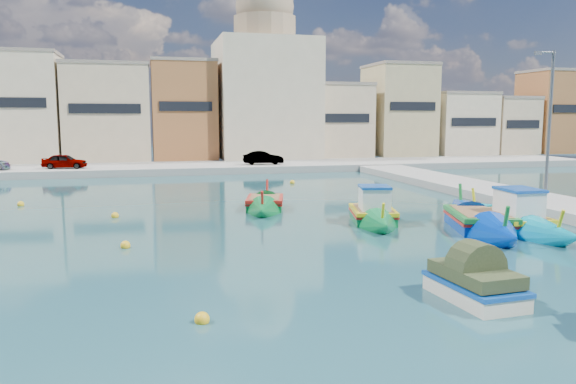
{
  "coord_description": "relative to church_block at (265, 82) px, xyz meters",
  "views": [
    {
      "loc": [
        -2.04,
        -18.25,
        4.72
      ],
      "look_at": [
        4.0,
        6.0,
        1.4
      ],
      "focal_mm": 35.0,
      "sensor_mm": 36.0,
      "label": 1
    }
  ],
  "objects": [
    {
      "name": "ground",
      "position": [
        -10.0,
        -40.0,
        -8.41
      ],
      "size": [
        160.0,
        160.0,
        0.0
      ],
      "primitive_type": "plane",
      "color": "#163F42",
      "rests_on": "ground"
    },
    {
      "name": "north_quay",
      "position": [
        -10.0,
        -8.0,
        -8.11
      ],
      "size": [
        80.0,
        8.0,
        0.6
      ],
      "primitive_type": "cube",
      "color": "gray",
      "rests_on": "ground"
    },
    {
      "name": "north_townhouses",
      "position": [
        -3.32,
        -0.64,
        -3.41
      ],
      "size": [
        83.2,
        7.87,
        10.19
      ],
      "color": "#C9B18B",
      "rests_on": "ground"
    },
    {
      "name": "church_block",
      "position": [
        0.0,
        0.0,
        0.0
      ],
      "size": [
        10.0,
        10.0,
        19.1
      ],
      "color": "beige",
      "rests_on": "ground"
    },
    {
      "name": "quay_street_lamp",
      "position": [
        7.44,
        -34.0,
        -4.07
      ],
      "size": [
        1.18,
        0.16,
        8.0
      ],
      "color": "#595B60",
      "rests_on": "ground"
    },
    {
      "name": "parked_cars",
      "position": [
        -16.99,
        -9.5,
        -7.21
      ],
      "size": [
        26.62,
        1.92,
        1.2
      ],
      "color": "#4C1919",
      "rests_on": "north_quay"
    },
    {
      "name": "luzzu_turquoise_cabin",
      "position": [
        2.82,
        -37.84,
        -8.07
      ],
      "size": [
        2.4,
        8.88,
        2.82
      ],
      "color": "#00879E",
      "rests_on": "ground"
    },
    {
      "name": "luzzu_blue_cabin",
      "position": [
        -2.21,
        -34.76,
        -8.09
      ],
      "size": [
        3.47,
        7.56,
        2.6
      ],
      "color": "#0A7235",
      "rests_on": "ground"
    },
    {
      "name": "luzzu_green",
      "position": [
        -6.24,
        -29.98,
        -8.17
      ],
      "size": [
        3.46,
        7.17,
        2.19
      ],
      "color": "#0A702F",
      "rests_on": "ground"
    },
    {
      "name": "luzzu_blue_south",
      "position": [
        1.56,
        -37.42,
        -8.12
      ],
      "size": [
        4.87,
        9.68,
        2.73
      ],
      "color": "#0030AA",
      "rests_on": "ground"
    },
    {
      "name": "tender_near",
      "position": [
        -3.93,
        -45.74,
        -7.99
      ],
      "size": [
        1.68,
        2.84,
        1.35
      ],
      "color": "beige",
      "rests_on": "ground"
    },
    {
      "name": "mooring_buoys",
      "position": [
        -8.8,
        -32.84,
        -8.33
      ],
      "size": [
        22.12,
        26.68,
        0.36
      ],
      "color": "yellow",
      "rests_on": "ground"
    }
  ]
}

